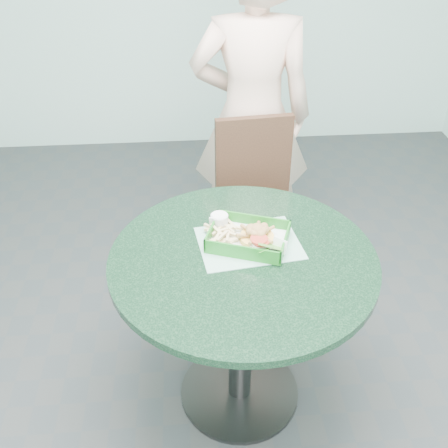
{
  "coord_description": "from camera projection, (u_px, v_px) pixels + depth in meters",
  "views": [
    {
      "loc": [
        -0.18,
        -1.44,
        1.94
      ],
      "look_at": [
        -0.06,
        0.1,
        0.84
      ],
      "focal_mm": 42.0,
      "sensor_mm": 36.0,
      "label": 1
    }
  ],
  "objects": [
    {
      "name": "food_basket",
      "position": [
        248.0,
        244.0,
        1.92
      ],
      "size": [
        0.28,
        0.2,
        0.06
      ],
      "rotation": [
        0.0,
        0.0,
        -0.35
      ],
      "color": "#1C7420",
      "rests_on": "placemat"
    },
    {
      "name": "garnish_cup",
      "position": [
        266.0,
        246.0,
        1.87
      ],
      "size": [
        0.11,
        0.11,
        0.04
      ],
      "rotation": [
        0.0,
        0.0,
        0.32
      ],
      "color": "silver",
      "rests_on": "food_basket"
    },
    {
      "name": "placemat",
      "position": [
        249.0,
        247.0,
        1.93
      ],
      "size": [
        0.4,
        0.32,
        0.0
      ],
      "primitive_type": "cube",
      "rotation": [
        0.0,
        0.0,
        0.14
      ],
      "color": "#82B6A2",
      "rests_on": "cafe_table"
    },
    {
      "name": "diner_person",
      "position": [
        252.0,
        97.0,
        2.58
      ],
      "size": [
        0.73,
        0.51,
        1.91
      ],
      "primitive_type": "imported",
      "rotation": [
        0.0,
        0.0,
        3.06
      ],
      "color": "beige",
      "rests_on": "floor"
    },
    {
      "name": "cafe_table",
      "position": [
        242.0,
        295.0,
        1.97
      ],
      "size": [
        0.96,
        0.96,
        0.75
      ],
      "color": "#363636",
      "rests_on": "floor"
    },
    {
      "name": "crab_sandwich",
      "position": [
        257.0,
        235.0,
        1.91
      ],
      "size": [
        0.13,
        0.13,
        0.07
      ],
      "rotation": [
        0.0,
        0.0,
        0.3
      ],
      "color": "gold",
      "rests_on": "food_basket"
    },
    {
      "name": "fries_pile",
      "position": [
        224.0,
        238.0,
        1.91
      ],
      "size": [
        0.13,
        0.14,
        0.05
      ],
      "primitive_type": null,
      "rotation": [
        0.0,
        0.0,
        -0.07
      ],
      "color": "#E1C58A",
      "rests_on": "food_basket"
    },
    {
      "name": "sauce_ramekin",
      "position": [
        213.0,
        229.0,
        1.94
      ],
      "size": [
        0.07,
        0.07,
        0.04
      ],
      "rotation": [
        0.0,
        0.0,
        -0.42
      ],
      "color": "silver",
      "rests_on": "food_basket"
    },
    {
      "name": "floor",
      "position": [
        239.0,
        392.0,
        2.3
      ],
      "size": [
        4.0,
        5.0,
        0.02
      ],
      "primitive_type": "cube",
      "color": "#303335",
      "rests_on": "ground"
    },
    {
      "name": "dining_chair",
      "position": [
        255.0,
        199.0,
        2.61
      ],
      "size": [
        0.38,
        0.38,
        0.93
      ],
      "rotation": [
        0.0,
        0.0,
        0.1
      ],
      "color": "black",
      "rests_on": "floor"
    }
  ]
}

